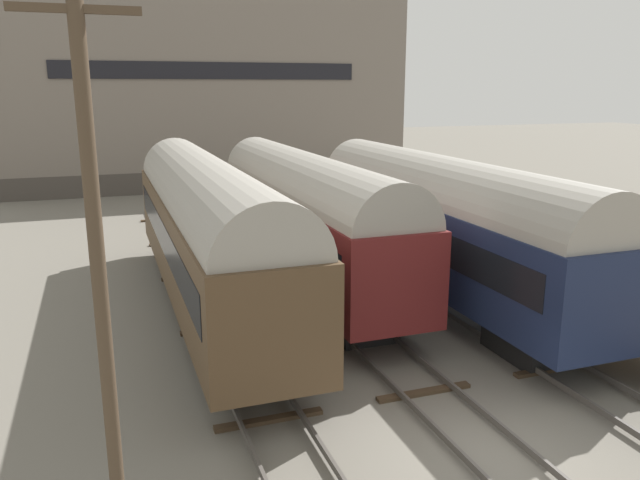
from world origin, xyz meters
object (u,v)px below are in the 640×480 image
utility_pole (97,256)px  train_car_navy (441,220)px  train_car_brown (208,226)px  train_car_maroon (305,211)px

utility_pole → train_car_navy: bearing=39.0°
train_car_brown → utility_pole: size_ratio=1.78×
train_car_navy → train_car_maroon: train_car_navy is taller
train_car_navy → utility_pole: bearing=-141.0°
train_car_navy → train_car_brown: size_ratio=0.94×
train_car_maroon → utility_pole: size_ratio=1.67×
train_car_brown → utility_pole: bearing=-107.6°
train_car_navy → train_car_maroon: bearing=141.5°
train_car_navy → train_car_maroon: 5.22m
train_car_maroon → train_car_brown: bearing=-155.8°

